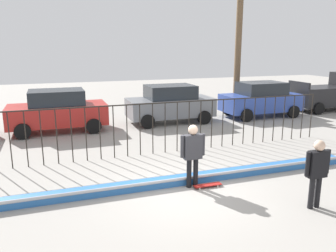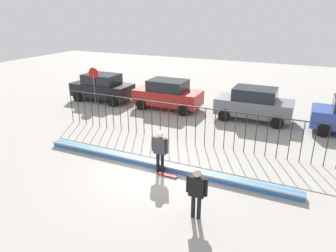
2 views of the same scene
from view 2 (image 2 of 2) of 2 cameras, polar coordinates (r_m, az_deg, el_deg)
name	(u,v)px [view 2 (image 2 of 2)]	position (r m, az deg, el deg)	size (l,w,h in m)	color
ground_plane	(154,173)	(12.32, -2.52, -8.72)	(60.00, 60.00, 0.00)	#9E9991
bowl_coping_ledge	(160,165)	(12.63, -1.55, -7.30)	(11.00, 0.40, 0.27)	#2D6BB7
perimeter_fence	(187,120)	(14.69, 3.45, 1.12)	(14.04, 0.04, 1.86)	black
skateboarder	(160,148)	(11.93, -1.50, -4.06)	(0.71, 0.27, 1.76)	black
skateboard	(167,175)	(12.09, -0.11, -8.99)	(0.80, 0.20, 0.07)	#A51E19
camera_operator	(197,189)	(9.45, 5.34, -11.57)	(0.68, 0.26, 1.69)	black
parked_car_black	(102,87)	(22.32, -12.09, 7.04)	(4.30, 2.12, 1.90)	black
parked_car_red	(168,94)	(19.95, -0.03, 5.91)	(4.30, 2.12, 1.90)	#B2231E
parked_car_gray	(254,104)	(18.54, 15.62, 3.99)	(4.30, 2.12, 1.90)	slate
stop_sign	(94,81)	(21.44, -13.54, 8.15)	(0.76, 0.07, 2.50)	slate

